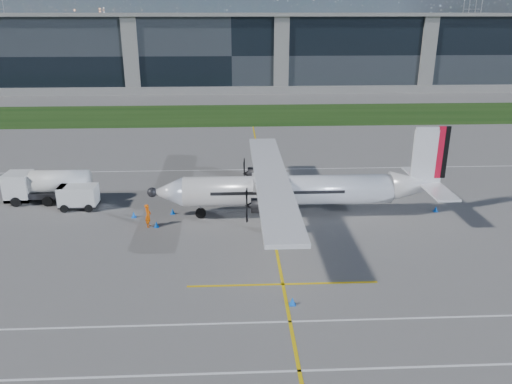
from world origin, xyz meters
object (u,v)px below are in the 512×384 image
baggage_tug (79,197)px  safety_cone_tail (436,209)px  safety_cone_fwd (134,215)px  turboprop_aircraft (299,173)px  safety_cone_nose_stbd (173,211)px  safety_cone_nose_port (156,224)px  safety_cone_portwing (292,301)px  fuel_tanker_truck (42,186)px  ground_crew_person (148,214)px  pylon_east (472,14)px

baggage_tug → safety_cone_tail: bearing=-4.2°
safety_cone_tail → safety_cone_fwd: size_ratio=1.00×
turboprop_aircraft → safety_cone_nose_stbd: (-10.46, 0.97, -3.50)m
safety_cone_nose_port → safety_cone_portwing: same height
turboprop_aircraft → safety_cone_tail: (11.90, 0.45, -3.50)m
baggage_tug → safety_cone_tail: size_ratio=6.80×
turboprop_aircraft → fuel_tanker_truck: turboprop_aircraft is taller
safety_cone_portwing → turboprop_aircraft: bearing=81.5°
baggage_tug → safety_cone_tail: baggage_tug is taller
safety_cone_portwing → fuel_tanker_truck: bearing=139.0°
turboprop_aircraft → safety_cone_fwd: 14.05m
baggage_tug → safety_cone_nose_stbd: size_ratio=6.80×
baggage_tug → safety_cone_portwing: baggage_tug is taller
ground_crew_person → safety_cone_tail: ground_crew_person is taller
fuel_tanker_truck → safety_cone_nose_port: size_ratio=15.48×
turboprop_aircraft → safety_cone_portwing: (-1.97, -13.24, -3.50)m
safety_cone_nose_port → safety_cone_fwd: (-2.15, 2.09, 0.00)m
safety_cone_tail → safety_cone_nose_stbd: size_ratio=1.00×
safety_cone_fwd → fuel_tanker_truck: bearing=155.0°
fuel_tanker_truck → ground_crew_person: 11.82m
turboprop_aircraft → safety_cone_nose_port: (-11.45, -1.70, -3.50)m
safety_cone_tail → pylon_east: bearing=64.9°
safety_cone_nose_port → safety_cone_nose_stbd: (0.98, 2.67, 0.00)m
turboprop_aircraft → baggage_tug: 19.05m
safety_cone_tail → safety_cone_portwing: (-13.87, -13.69, 0.00)m
safety_cone_nose_stbd → safety_cone_portwing: bearing=-59.1°
baggage_tug → safety_cone_nose_port: bearing=-31.2°
safety_cone_portwing → safety_cone_fwd: bearing=130.5°
turboprop_aircraft → safety_cone_fwd: turboprop_aircraft is taller
pylon_east → safety_cone_portwing: (-81.67, -158.32, -14.75)m
baggage_tug → ground_crew_person: 7.81m
safety_cone_tail → turboprop_aircraft: bearing=-177.8°
baggage_tug → ground_crew_person: (6.58, -4.21, 0.06)m
safety_cone_fwd → safety_cone_nose_stbd: bearing=10.5°
safety_cone_fwd → safety_cone_portwing: (11.63, -13.63, 0.00)m
safety_cone_tail → safety_cone_fwd: (-25.50, -0.06, 0.00)m
turboprop_aircraft → safety_cone_nose_stbd: turboprop_aircraft is taller
baggage_tug → safety_cone_nose_port: 8.47m
pylon_east → turboprop_aircraft: size_ratio=1.20×
pylon_east → safety_cone_portwing: pylon_east is taller
safety_cone_nose_port → safety_cone_portwing: size_ratio=1.00×
fuel_tanker_truck → ground_crew_person: fuel_tanker_truck is taller
pylon_east → safety_cone_nose_port: bearing=-121.8°
fuel_tanker_truck → safety_cone_fwd: fuel_tanker_truck is taller
pylon_east → fuel_tanker_truck: bearing=-125.9°
turboprop_aircraft → ground_crew_person: size_ratio=11.58×
safety_cone_nose_stbd → safety_cone_nose_port: bearing=-110.2°
ground_crew_person → safety_cone_fwd: size_ratio=4.32×
pylon_east → turboprop_aircraft: 165.91m
turboprop_aircraft → safety_cone_fwd: bearing=178.4°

